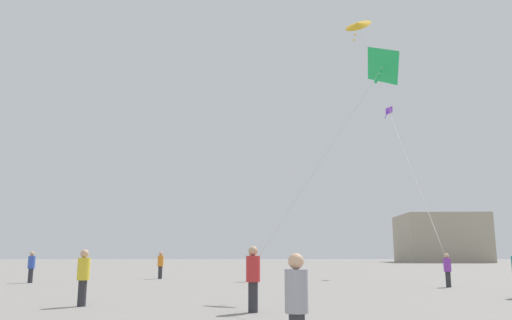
{
  "coord_description": "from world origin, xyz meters",
  "views": [
    {
      "loc": [
        0.44,
        -5.01,
        1.63
      ],
      "look_at": [
        0.0,
        22.06,
        6.75
      ],
      "focal_mm": 34.83,
      "sensor_mm": 36.0,
      "label": 1
    }
  ],
  "objects_px": {
    "person_in_orange": "(160,264)",
    "person_in_grey": "(297,303)",
    "building_left_hall": "(440,238)",
    "kite_violet_delta": "(390,116)",
    "person_in_blue": "(31,266)",
    "person_in_yellow": "(83,275)",
    "kite_amber_diamond": "(358,26)",
    "person_in_red": "(253,276)",
    "kite_emerald_delta": "(383,68)",
    "person_in_purple": "(447,268)",
    "person_in_black": "(251,266)"
  },
  "relations": [
    {
      "from": "kite_amber_diamond",
      "to": "kite_emerald_delta",
      "type": "height_order",
      "value": "kite_amber_diamond"
    },
    {
      "from": "person_in_grey",
      "to": "person_in_purple",
      "type": "xyz_separation_m",
      "value": [
        8.64,
        17.59,
        0.01
      ]
    },
    {
      "from": "person_in_orange",
      "to": "person_in_grey",
      "type": "distance_m",
      "value": 26.66
    },
    {
      "from": "person_in_black",
      "to": "kite_violet_delta",
      "type": "xyz_separation_m",
      "value": [
        10.67,
        7.28,
        11.29
      ]
    },
    {
      "from": "person_in_red",
      "to": "person_in_blue",
      "type": "bearing_deg",
      "value": 97.23
    },
    {
      "from": "person_in_red",
      "to": "person_in_grey",
      "type": "distance_m",
      "value": 6.77
    },
    {
      "from": "person_in_yellow",
      "to": "person_in_orange",
      "type": "bearing_deg",
      "value": -55.89
    },
    {
      "from": "person_in_yellow",
      "to": "kite_emerald_delta",
      "type": "height_order",
      "value": "kite_emerald_delta"
    },
    {
      "from": "kite_amber_diamond",
      "to": "person_in_blue",
      "type": "bearing_deg",
      "value": 160.95
    },
    {
      "from": "kite_violet_delta",
      "to": "kite_amber_diamond",
      "type": "bearing_deg",
      "value": -109.33
    },
    {
      "from": "person_in_orange",
      "to": "person_in_purple",
      "type": "relative_size",
      "value": 1.07
    },
    {
      "from": "kite_amber_diamond",
      "to": "person_in_red",
      "type": "bearing_deg",
      "value": -121.72
    },
    {
      "from": "person_in_grey",
      "to": "kite_violet_delta",
      "type": "bearing_deg",
      "value": 134.83
    },
    {
      "from": "person_in_grey",
      "to": "kite_emerald_delta",
      "type": "distance_m",
      "value": 10.87
    },
    {
      "from": "person_in_red",
      "to": "person_in_blue",
      "type": "relative_size",
      "value": 1.05
    },
    {
      "from": "person_in_red",
      "to": "building_left_hall",
      "type": "distance_m",
      "value": 91.54
    },
    {
      "from": "person_in_yellow",
      "to": "building_left_hall",
      "type": "xyz_separation_m",
      "value": [
        40.33,
        83.0,
        3.63
      ]
    },
    {
      "from": "person_in_yellow",
      "to": "person_in_blue",
      "type": "height_order",
      "value": "person_in_yellow"
    },
    {
      "from": "person_in_blue",
      "to": "kite_amber_diamond",
      "type": "bearing_deg",
      "value": -176.51
    },
    {
      "from": "person_in_red",
      "to": "kite_emerald_delta",
      "type": "xyz_separation_m",
      "value": [
        4.26,
        1.04,
        6.66
      ]
    },
    {
      "from": "person_in_grey",
      "to": "building_left_hall",
      "type": "bearing_deg",
      "value": 131.9
    },
    {
      "from": "kite_emerald_delta",
      "to": "person_in_black",
      "type": "bearing_deg",
      "value": 107.82
    },
    {
      "from": "person_in_black",
      "to": "kite_emerald_delta",
      "type": "bearing_deg",
      "value": 161.83
    },
    {
      "from": "person_in_orange",
      "to": "kite_amber_diamond",
      "type": "bearing_deg",
      "value": 118.39
    },
    {
      "from": "person_in_purple",
      "to": "kite_emerald_delta",
      "type": "distance_m",
      "value": 13.01
    },
    {
      "from": "person_in_grey",
      "to": "building_left_hall",
      "type": "relative_size",
      "value": 0.1
    },
    {
      "from": "person_in_yellow",
      "to": "person_in_purple",
      "type": "distance_m",
      "value": 17.56
    },
    {
      "from": "kite_amber_diamond",
      "to": "kite_violet_delta",
      "type": "distance_m",
      "value": 15.93
    },
    {
      "from": "person_in_red",
      "to": "kite_emerald_delta",
      "type": "distance_m",
      "value": 7.98
    },
    {
      "from": "kite_amber_diamond",
      "to": "building_left_hall",
      "type": "distance_m",
      "value": 82.61
    },
    {
      "from": "person_in_red",
      "to": "person_in_yellow",
      "type": "height_order",
      "value": "person_in_red"
    },
    {
      "from": "person_in_yellow",
      "to": "kite_amber_diamond",
      "type": "xyz_separation_m",
      "value": [
        10.38,
        6.42,
        11.54
      ]
    },
    {
      "from": "person_in_orange",
      "to": "building_left_hall",
      "type": "bearing_deg",
      "value": -140.33
    },
    {
      "from": "person_in_orange",
      "to": "person_in_blue",
      "type": "distance_m",
      "value": 7.98
    },
    {
      "from": "person_in_grey",
      "to": "kite_violet_delta",
      "type": "height_order",
      "value": "kite_violet_delta"
    },
    {
      "from": "building_left_hall",
      "to": "person_in_red",
      "type": "bearing_deg",
      "value": -112.41
    },
    {
      "from": "person_in_yellow",
      "to": "kite_violet_delta",
      "type": "height_order",
      "value": "kite_violet_delta"
    },
    {
      "from": "person_in_blue",
      "to": "person_in_grey",
      "type": "bearing_deg",
      "value": 145.98
    },
    {
      "from": "kite_emerald_delta",
      "to": "person_in_purple",
      "type": "bearing_deg",
      "value": 62.15
    },
    {
      "from": "person_in_orange",
      "to": "kite_amber_diamond",
      "type": "relative_size",
      "value": 0.15
    },
    {
      "from": "person_in_red",
      "to": "person_in_yellow",
      "type": "relative_size",
      "value": 1.04
    },
    {
      "from": "person_in_blue",
      "to": "kite_violet_delta",
      "type": "relative_size",
      "value": 0.13
    },
    {
      "from": "person_in_yellow",
      "to": "kite_violet_delta",
      "type": "xyz_separation_m",
      "value": [
        15.65,
        21.45,
        11.25
      ]
    },
    {
      "from": "person_in_yellow",
      "to": "building_left_hall",
      "type": "distance_m",
      "value": 92.35
    },
    {
      "from": "person_in_red",
      "to": "person_in_yellow",
      "type": "distance_m",
      "value": 5.67
    },
    {
      "from": "kite_violet_delta",
      "to": "building_left_hall",
      "type": "xyz_separation_m",
      "value": [
        24.67,
        61.55,
        -7.62
      ]
    },
    {
      "from": "person_in_red",
      "to": "person_in_blue",
      "type": "xyz_separation_m",
      "value": [
        -12.98,
        14.17,
        -0.05
      ]
    },
    {
      "from": "kite_violet_delta",
      "to": "person_in_blue",
      "type": "bearing_deg",
      "value": -159.13
    },
    {
      "from": "person_in_red",
      "to": "person_in_grey",
      "type": "xyz_separation_m",
      "value": [
        0.81,
        -6.72,
        -0.11
      ]
    },
    {
      "from": "person_in_purple",
      "to": "person_in_black",
      "type": "xyz_separation_m",
      "value": [
        -9.91,
        4.86,
        0.02
      ]
    }
  ]
}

